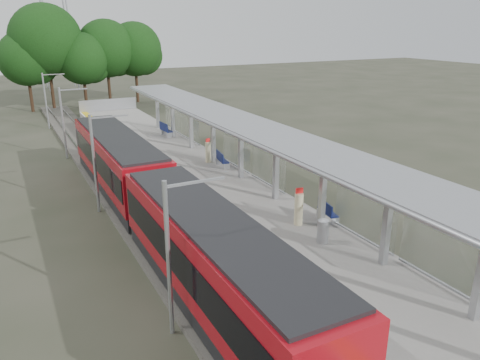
% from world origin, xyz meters
% --- Properties ---
extents(trackbed, '(3.00, 70.00, 0.24)m').
position_xyz_m(trackbed, '(-4.50, 20.00, 0.12)').
color(trackbed, '#59544C').
rests_on(trackbed, ground).
extents(platform, '(6.00, 50.00, 1.00)m').
position_xyz_m(platform, '(0.00, 20.00, 0.50)').
color(platform, gray).
rests_on(platform, ground).
extents(tactile_strip, '(0.60, 50.00, 0.02)m').
position_xyz_m(tactile_strip, '(-2.55, 20.00, 1.01)').
color(tactile_strip, yellow).
rests_on(tactile_strip, platform).
extents(end_fence, '(6.00, 0.10, 1.20)m').
position_xyz_m(end_fence, '(0.00, 44.95, 1.60)').
color(end_fence, '#9EA0A5').
rests_on(end_fence, platform).
extents(train, '(2.74, 27.60, 3.62)m').
position_xyz_m(train, '(-4.50, 14.40, 2.05)').
color(train, black).
rests_on(train, ground).
extents(canopy, '(3.27, 38.00, 3.66)m').
position_xyz_m(canopy, '(1.61, 16.19, 4.20)').
color(canopy, '#9EA0A5').
rests_on(canopy, platform).
extents(tree_cluster, '(19.38, 8.80, 12.11)m').
position_xyz_m(tree_cluster, '(-0.97, 54.06, 6.98)').
color(tree_cluster, '#382316').
rests_on(tree_cluster, ground).
extents(catenary_masts, '(2.08, 48.16, 5.40)m').
position_xyz_m(catenary_masts, '(-6.22, 19.00, 2.91)').
color(catenary_masts, '#9EA0A5').
rests_on(catenary_masts, ground).
extents(bench_near, '(0.70, 1.48, 0.98)m').
position_xyz_m(bench_near, '(2.62, 10.40, 1.51)').
color(bench_near, '#101A51').
rests_on(bench_near, platform).
extents(bench_mid, '(0.68, 1.56, 1.03)m').
position_xyz_m(bench_mid, '(1.89, 20.52, 1.54)').
color(bench_mid, '#101A51').
rests_on(bench_mid, platform).
extents(bench_far, '(0.61, 1.71, 1.15)m').
position_xyz_m(bench_far, '(1.47, 30.46, 1.61)').
color(bench_far, '#101A51').
rests_on(bench_far, platform).
extents(info_pillar_near, '(0.40, 0.40, 1.80)m').
position_xyz_m(info_pillar_near, '(1.19, 10.65, 1.78)').
color(info_pillar_near, beige).
rests_on(info_pillar_near, platform).
extents(info_pillar_far, '(0.37, 0.37, 1.63)m').
position_xyz_m(info_pillar_far, '(1.59, 21.96, 1.71)').
color(info_pillar_far, beige).
rests_on(info_pillar_far, platform).
extents(litter_bin, '(0.50, 0.50, 1.01)m').
position_xyz_m(litter_bin, '(1.05, 8.60, 1.51)').
color(litter_bin, '#9EA0A5').
rests_on(litter_bin, platform).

